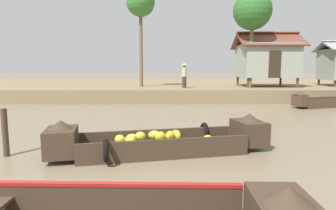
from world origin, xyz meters
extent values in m
plane|color=#7A6B51|center=(0.00, 10.00, 0.00)|extent=(300.00, 300.00, 0.00)
cube|color=#7F6B4C|center=(0.00, 23.97, 0.42)|extent=(160.00, 20.00, 0.85)
cube|color=#3D2D21|center=(1.28, 3.98, 0.06)|extent=(4.24, 2.04, 0.12)
cube|color=#3D2D21|center=(1.16, 4.53, 0.31)|extent=(4.00, 0.95, 0.37)
cube|color=#3D2D21|center=(1.40, 3.44, 0.31)|extent=(4.00, 0.95, 0.37)
cube|color=#3D2D21|center=(3.61, 4.49, 0.43)|extent=(0.88, 1.14, 0.61)
cone|color=#3D2D21|center=(3.61, 4.49, 0.83)|extent=(0.67, 0.67, 0.20)
cube|color=#3D2D21|center=(-1.04, 3.47, 0.43)|extent=(0.88, 1.14, 0.61)
cone|color=#3D2D21|center=(-1.04, 3.47, 0.83)|extent=(0.67, 0.67, 0.20)
cube|color=#3D2D21|center=(0.43, 3.80, 0.33)|extent=(0.42, 1.09, 0.05)
torus|color=black|center=(2.48, 4.94, 0.34)|extent=(0.23, 0.53, 0.52)
torus|color=black|center=(0.09, 3.03, 0.34)|extent=(0.23, 0.53, 0.52)
ellipsoid|color=yellow|center=(1.66, 4.37, 0.37)|extent=(0.34, 0.38, 0.27)
ellipsoid|color=yellow|center=(0.54, 3.63, 0.40)|extent=(0.28, 0.21, 0.28)
ellipsoid|color=yellow|center=(1.50, 4.24, 0.39)|extent=(0.36, 0.39, 0.25)
ellipsoid|color=yellow|center=(1.25, 3.96, 0.43)|extent=(0.35, 0.34, 0.25)
ellipsoid|color=yellow|center=(1.09, 4.24, 0.41)|extent=(0.35, 0.22, 0.23)
ellipsoid|color=yellow|center=(0.53, 3.89, 0.39)|extent=(0.39, 0.39, 0.25)
ellipsoid|color=yellow|center=(2.47, 4.20, 0.32)|extent=(0.34, 0.35, 0.19)
ellipsoid|color=gold|center=(0.74, 4.05, 0.41)|extent=(0.36, 0.35, 0.25)
ellipsoid|color=gold|center=(0.26, 3.77, 0.40)|extent=(0.33, 0.34, 0.23)
cube|color=#3D2D21|center=(0.18, 0.77, 0.31)|extent=(4.54, 0.19, 0.38)
cube|color=maroon|center=(0.18, 0.77, 0.53)|extent=(4.54, 0.21, 0.05)
cone|color=#3D2D21|center=(2.78, 0.01, 0.72)|extent=(0.57, 0.57, 0.20)
cube|color=#473323|center=(10.76, 12.89, 0.06)|extent=(4.29, 2.08, 0.12)
cube|color=#473323|center=(10.64, 13.29, 0.32)|extent=(4.05, 1.28, 0.40)
cube|color=#473323|center=(8.53, 12.22, 0.44)|extent=(0.66, 0.88, 0.65)
cone|color=#473323|center=(8.53, 12.22, 0.87)|extent=(0.68, 0.68, 0.20)
cylinder|color=#4C3826|center=(6.89, 16.38, 1.18)|extent=(0.16, 0.16, 0.67)
cylinder|color=#4C3826|center=(10.25, 16.38, 1.18)|extent=(0.16, 0.16, 0.67)
cylinder|color=#4C3826|center=(6.89, 19.31, 1.18)|extent=(0.16, 0.16, 0.67)
cylinder|color=#4C3826|center=(10.25, 19.31, 1.18)|extent=(0.16, 0.16, 0.67)
cube|color=gray|center=(8.57, 17.84, 2.69)|extent=(3.76, 3.34, 2.35)
cube|color=#2D2319|center=(8.57, 16.16, 2.42)|extent=(0.80, 0.04, 1.80)
cube|color=brown|center=(8.57, 17.01, 4.18)|extent=(4.46, 2.15, 1.14)
cube|color=brown|center=(8.57, 18.68, 4.18)|extent=(4.46, 2.15, 1.14)
cylinder|color=#4C3826|center=(13.41, 19.62, 1.08)|extent=(0.16, 0.16, 0.46)
cylinder|color=brown|center=(7.02, 16.42, 3.20)|extent=(0.24, 0.24, 4.70)
sphere|color=#2D6628|center=(7.02, 16.42, 5.95)|extent=(2.54, 2.54, 2.54)
cylinder|color=brown|center=(-0.49, 17.66, 3.61)|extent=(0.24, 0.24, 5.52)
sphere|color=#387533|center=(-0.49, 17.66, 6.77)|extent=(2.01, 2.01, 2.01)
cylinder|color=#332D28|center=(2.54, 16.32, 1.22)|extent=(0.28, 0.28, 0.75)
cylinder|color=#B7AD99|center=(2.54, 16.32, 1.90)|extent=(0.34, 0.34, 0.60)
sphere|color=#9E7556|center=(2.54, 16.32, 2.32)|extent=(0.22, 0.22, 0.22)
cone|color=tan|center=(2.54, 16.32, 2.44)|extent=(0.44, 0.44, 0.14)
cylinder|color=#423323|center=(-2.48, 3.72, 0.58)|extent=(0.14, 0.14, 1.17)
camera|label=1|loc=(1.44, -2.98, 2.10)|focal=30.41mm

